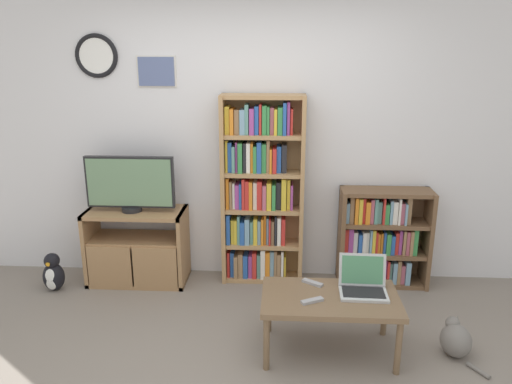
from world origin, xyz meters
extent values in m
cube|color=silver|center=(0.00, 1.74, 1.30)|extent=(7.16, 0.06, 2.60)
torus|color=black|center=(-1.32, 1.70, 2.03)|extent=(0.38, 0.04, 0.38)
cylinder|color=white|center=(-1.32, 1.70, 2.03)|extent=(0.31, 0.02, 0.31)
cube|color=silver|center=(-0.80, 1.70, 1.90)|extent=(0.35, 0.01, 0.27)
cube|color=slate|center=(-0.80, 1.70, 1.90)|extent=(0.31, 0.02, 0.25)
cube|color=#9E754C|center=(-1.44, 1.48, 0.34)|extent=(0.04, 0.42, 0.69)
cube|color=#9E754C|center=(-0.58, 1.48, 0.34)|extent=(0.04, 0.42, 0.69)
cube|color=#9E754C|center=(-1.01, 1.48, 0.67)|extent=(0.89, 0.42, 0.04)
cube|color=#9E754C|center=(-1.01, 1.48, 0.02)|extent=(0.89, 0.42, 0.04)
cube|color=#9E754C|center=(-1.01, 1.48, 0.41)|extent=(0.82, 0.38, 0.04)
cube|color=#9E754C|center=(-1.22, 1.28, 0.22)|extent=(0.39, 0.02, 0.38)
cube|color=#9E754C|center=(-0.80, 1.28, 0.22)|extent=(0.39, 0.02, 0.38)
cylinder|color=black|center=(-1.03, 1.46, 0.71)|extent=(0.18, 0.18, 0.04)
cube|color=black|center=(-1.03, 1.46, 0.96)|extent=(0.79, 0.05, 0.46)
cube|color=slate|center=(-1.03, 1.43, 0.96)|extent=(0.75, 0.01, 0.42)
cube|color=tan|center=(-0.21, 1.56, 0.86)|extent=(0.04, 0.25, 1.72)
cube|color=tan|center=(0.48, 1.56, 0.86)|extent=(0.04, 0.25, 1.72)
cube|color=tan|center=(0.14, 1.68, 0.86)|extent=(0.73, 0.02, 1.72)
cube|color=tan|center=(0.14, 1.56, 0.02)|extent=(0.66, 0.21, 0.04)
cube|color=tan|center=(0.14, 1.56, 0.35)|extent=(0.66, 0.21, 0.04)
cube|color=tan|center=(0.14, 1.56, 0.69)|extent=(0.66, 0.21, 0.04)
cube|color=tan|center=(0.14, 1.56, 1.03)|extent=(0.66, 0.21, 0.04)
cube|color=tan|center=(0.14, 1.56, 1.36)|extent=(0.66, 0.21, 0.04)
cube|color=tan|center=(0.14, 1.56, 1.70)|extent=(0.66, 0.21, 0.04)
cube|color=red|center=(-0.18, 1.57, 0.16)|extent=(0.02, 0.17, 0.25)
cube|color=#2856A8|center=(-0.14, 1.58, 0.16)|extent=(0.03, 0.16, 0.24)
cube|color=#93704C|center=(-0.11, 1.57, 0.14)|extent=(0.04, 0.19, 0.22)
cube|color=#93704C|center=(-0.06, 1.57, 0.15)|extent=(0.04, 0.18, 0.24)
cube|color=#2856A8|center=(-0.02, 1.57, 0.15)|extent=(0.04, 0.18, 0.22)
cube|color=#9E4293|center=(0.03, 1.57, 0.15)|extent=(0.03, 0.17, 0.22)
cube|color=red|center=(0.07, 1.57, 0.16)|extent=(0.04, 0.19, 0.25)
cube|color=#5B9389|center=(0.10, 1.57, 0.15)|extent=(0.03, 0.17, 0.23)
cube|color=white|center=(0.14, 1.57, 0.18)|extent=(0.04, 0.20, 0.29)
cube|color=orange|center=(0.19, 1.57, 0.17)|extent=(0.04, 0.18, 0.26)
cube|color=#759EB7|center=(0.23, 1.58, 0.17)|extent=(0.04, 0.16, 0.26)
cube|color=#93704C|center=(0.26, 1.57, 0.17)|extent=(0.02, 0.17, 0.27)
cube|color=#93704C|center=(0.29, 1.57, 0.16)|extent=(0.04, 0.18, 0.24)
cube|color=white|center=(0.32, 1.57, 0.17)|extent=(0.02, 0.19, 0.27)
cube|color=gold|center=(0.35, 1.58, 0.14)|extent=(0.02, 0.15, 0.22)
cube|color=#2856A8|center=(-0.17, 1.57, 0.51)|extent=(0.03, 0.20, 0.28)
cube|color=gold|center=(-0.14, 1.58, 0.49)|extent=(0.03, 0.16, 0.23)
cube|color=gold|center=(-0.11, 1.57, 0.49)|extent=(0.03, 0.17, 0.23)
cube|color=#5B9389|center=(-0.08, 1.57, 0.51)|extent=(0.02, 0.18, 0.27)
cube|color=#2856A8|center=(-0.04, 1.57, 0.48)|extent=(0.04, 0.19, 0.21)
cube|color=#759EB7|center=(0.00, 1.57, 0.49)|extent=(0.04, 0.19, 0.24)
cube|color=#5B9389|center=(0.04, 1.57, 0.48)|extent=(0.03, 0.17, 0.22)
cube|color=gold|center=(0.07, 1.57, 0.50)|extent=(0.03, 0.18, 0.25)
cube|color=#759EB7|center=(0.11, 1.57, 0.49)|extent=(0.03, 0.17, 0.23)
cube|color=orange|center=(0.14, 1.57, 0.50)|extent=(0.02, 0.19, 0.25)
cube|color=orange|center=(0.16, 1.58, 0.51)|extent=(0.02, 0.16, 0.28)
cube|color=#759EB7|center=(0.18, 1.58, 0.50)|extent=(0.02, 0.16, 0.25)
cube|color=red|center=(0.21, 1.57, 0.50)|extent=(0.02, 0.19, 0.25)
cube|color=#93704C|center=(0.23, 1.57, 0.49)|extent=(0.03, 0.17, 0.23)
cube|color=#232328|center=(0.26, 1.57, 0.51)|extent=(0.02, 0.19, 0.27)
cube|color=white|center=(0.29, 1.57, 0.50)|extent=(0.03, 0.18, 0.26)
cube|color=red|center=(0.33, 1.57, 0.50)|extent=(0.04, 0.17, 0.25)
cube|color=orange|center=(-0.17, 1.57, 0.85)|extent=(0.03, 0.17, 0.28)
cube|color=#93704C|center=(-0.14, 1.57, 0.84)|extent=(0.02, 0.18, 0.25)
cube|color=white|center=(-0.12, 1.58, 0.83)|extent=(0.02, 0.16, 0.24)
cube|color=#9E4293|center=(-0.09, 1.57, 0.82)|extent=(0.04, 0.17, 0.22)
cube|color=#2856A8|center=(-0.06, 1.57, 0.82)|extent=(0.02, 0.18, 0.23)
cube|color=red|center=(-0.03, 1.57, 0.85)|extent=(0.02, 0.19, 0.28)
cube|color=red|center=(0.00, 1.57, 0.84)|extent=(0.03, 0.19, 0.26)
cube|color=orange|center=(0.03, 1.57, 0.84)|extent=(0.03, 0.19, 0.26)
cube|color=white|center=(0.07, 1.58, 0.83)|extent=(0.03, 0.16, 0.25)
cube|color=red|center=(0.11, 1.57, 0.84)|extent=(0.04, 0.18, 0.26)
cube|color=#B75B70|center=(0.15, 1.57, 0.82)|extent=(0.03, 0.19, 0.23)
cube|color=gold|center=(0.20, 1.57, 0.83)|extent=(0.04, 0.19, 0.25)
cube|color=#388947|center=(0.24, 1.57, 0.82)|extent=(0.03, 0.19, 0.23)
cube|color=#232328|center=(0.28, 1.58, 0.83)|extent=(0.04, 0.16, 0.25)
cube|color=gold|center=(0.33, 1.57, 0.85)|extent=(0.04, 0.19, 0.29)
cube|color=gold|center=(0.37, 1.58, 0.85)|extent=(0.03, 0.15, 0.28)
cube|color=#9E4293|center=(0.40, 1.57, 0.82)|extent=(0.02, 0.16, 0.23)
cube|color=gold|center=(-0.18, 1.58, 1.19)|extent=(0.02, 0.15, 0.28)
cube|color=#2856A8|center=(-0.15, 1.58, 1.18)|extent=(0.03, 0.16, 0.26)
cube|color=#5B9389|center=(-0.12, 1.57, 1.16)|extent=(0.03, 0.18, 0.23)
cube|color=#9E4293|center=(-0.09, 1.58, 1.18)|extent=(0.02, 0.16, 0.27)
cube|color=#388947|center=(-0.06, 1.57, 1.18)|extent=(0.04, 0.20, 0.26)
cube|color=#232328|center=(-0.02, 1.57, 1.18)|extent=(0.03, 0.17, 0.26)
cube|color=white|center=(0.01, 1.57, 1.18)|extent=(0.03, 0.17, 0.26)
cube|color=orange|center=(0.04, 1.58, 1.17)|extent=(0.02, 0.15, 0.26)
cube|color=#388947|center=(0.07, 1.57, 1.16)|extent=(0.03, 0.18, 0.23)
cube|color=#2856A8|center=(0.11, 1.57, 1.18)|extent=(0.04, 0.18, 0.27)
cube|color=#388947|center=(0.15, 1.58, 1.17)|extent=(0.04, 0.16, 0.26)
cube|color=#93704C|center=(0.18, 1.57, 1.19)|extent=(0.03, 0.17, 0.29)
cube|color=orange|center=(0.21, 1.57, 1.15)|extent=(0.02, 0.19, 0.21)
cube|color=red|center=(0.24, 1.57, 1.15)|extent=(0.03, 0.18, 0.22)
cube|color=#2856A8|center=(0.28, 1.58, 1.16)|extent=(0.04, 0.15, 0.23)
cube|color=#232328|center=(0.32, 1.58, 1.17)|extent=(0.04, 0.16, 0.25)
cube|color=gold|center=(-0.17, 1.58, 1.50)|extent=(0.04, 0.16, 0.24)
cube|color=orange|center=(-0.13, 1.57, 1.49)|extent=(0.03, 0.19, 0.22)
cube|color=#93704C|center=(-0.09, 1.57, 1.49)|extent=(0.04, 0.17, 0.21)
cube|color=#759EB7|center=(-0.04, 1.57, 1.49)|extent=(0.04, 0.19, 0.21)
cube|color=#5B9389|center=(0.00, 1.57, 1.51)|extent=(0.03, 0.18, 0.26)
cube|color=#9E4293|center=(0.04, 1.57, 1.49)|extent=(0.04, 0.19, 0.22)
cube|color=#2856A8|center=(0.08, 1.57, 1.50)|extent=(0.03, 0.17, 0.24)
cube|color=red|center=(0.12, 1.57, 1.51)|extent=(0.02, 0.17, 0.26)
cube|color=#388947|center=(0.15, 1.57, 1.50)|extent=(0.04, 0.18, 0.25)
cube|color=#388947|center=(0.18, 1.57, 1.50)|extent=(0.02, 0.19, 0.24)
cube|color=#B75B70|center=(0.21, 1.58, 1.50)|extent=(0.03, 0.15, 0.23)
cube|color=gold|center=(0.25, 1.57, 1.49)|extent=(0.03, 0.19, 0.22)
cube|color=#388947|center=(0.28, 1.57, 1.50)|extent=(0.04, 0.18, 0.23)
cube|color=#2856A8|center=(0.32, 1.57, 1.52)|extent=(0.03, 0.20, 0.27)
cube|color=#9E4293|center=(0.35, 1.57, 1.52)|extent=(0.02, 0.17, 0.28)
cube|color=red|center=(0.38, 1.58, 1.49)|extent=(0.02, 0.15, 0.22)
cube|color=brown|center=(0.85, 1.54, 0.45)|extent=(0.04, 0.30, 0.90)
cube|color=brown|center=(1.62, 1.54, 0.45)|extent=(0.04, 0.30, 0.90)
cube|color=brown|center=(1.23, 1.68, 0.45)|extent=(0.80, 0.02, 0.90)
cube|color=brown|center=(1.23, 1.54, 0.02)|extent=(0.73, 0.26, 0.04)
cube|color=brown|center=(1.23, 1.54, 0.30)|extent=(0.73, 0.26, 0.04)
cube|color=brown|center=(1.23, 1.54, 0.59)|extent=(0.73, 0.26, 0.04)
cube|color=brown|center=(1.23, 1.54, 0.88)|extent=(0.73, 0.26, 0.04)
cube|color=#93704C|center=(0.90, 1.56, 0.13)|extent=(0.04, 0.19, 0.18)
cube|color=#93704C|center=(0.94, 1.55, 0.13)|extent=(0.04, 0.21, 0.19)
cube|color=#232328|center=(0.97, 1.55, 0.13)|extent=(0.02, 0.22, 0.18)
cube|color=white|center=(1.00, 1.55, 0.13)|extent=(0.03, 0.23, 0.20)
cube|color=gold|center=(1.03, 1.55, 0.15)|extent=(0.02, 0.21, 0.22)
cube|color=#2856A8|center=(1.06, 1.55, 0.13)|extent=(0.03, 0.22, 0.18)
cube|color=#232328|center=(1.10, 1.55, 0.15)|extent=(0.04, 0.22, 0.23)
cube|color=red|center=(1.14, 1.55, 0.14)|extent=(0.04, 0.21, 0.21)
cube|color=orange|center=(1.18, 1.55, 0.13)|extent=(0.04, 0.22, 0.19)
cube|color=#2856A8|center=(1.22, 1.55, 0.14)|extent=(0.02, 0.20, 0.21)
cube|color=#9E4293|center=(1.25, 1.56, 0.15)|extent=(0.03, 0.19, 0.22)
cube|color=red|center=(1.28, 1.55, 0.15)|extent=(0.02, 0.23, 0.22)
cube|color=#5B9389|center=(1.30, 1.55, 0.13)|extent=(0.02, 0.20, 0.19)
cube|color=#759EB7|center=(1.34, 1.55, 0.14)|extent=(0.04, 0.22, 0.21)
cube|color=#93704C|center=(1.38, 1.55, 0.15)|extent=(0.03, 0.23, 0.23)
cube|color=#B75B70|center=(1.41, 1.55, 0.13)|extent=(0.04, 0.21, 0.18)
cube|color=#759EB7|center=(1.45, 1.54, 0.14)|extent=(0.04, 0.24, 0.22)
cube|color=red|center=(0.89, 1.55, 0.44)|extent=(0.03, 0.21, 0.23)
cube|color=#9E4293|center=(0.93, 1.55, 0.44)|extent=(0.04, 0.21, 0.23)
cube|color=white|center=(0.97, 1.56, 0.42)|extent=(0.04, 0.19, 0.20)
cube|color=#2856A8|center=(1.01, 1.55, 0.42)|extent=(0.03, 0.23, 0.19)
cube|color=white|center=(1.05, 1.55, 0.42)|extent=(0.03, 0.22, 0.20)
cube|color=white|center=(1.08, 1.56, 0.42)|extent=(0.03, 0.19, 0.20)
cube|color=#759EB7|center=(1.11, 1.55, 0.44)|extent=(0.02, 0.23, 0.23)
cube|color=gold|center=(1.13, 1.55, 0.44)|extent=(0.03, 0.22, 0.23)
cube|color=red|center=(1.16, 1.55, 0.42)|extent=(0.02, 0.21, 0.20)
cube|color=orange|center=(1.18, 1.56, 0.42)|extent=(0.02, 0.19, 0.19)
cube|color=orange|center=(1.21, 1.56, 0.42)|extent=(0.02, 0.19, 0.19)
cube|color=#2856A8|center=(1.23, 1.55, 0.43)|extent=(0.02, 0.22, 0.21)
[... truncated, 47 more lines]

